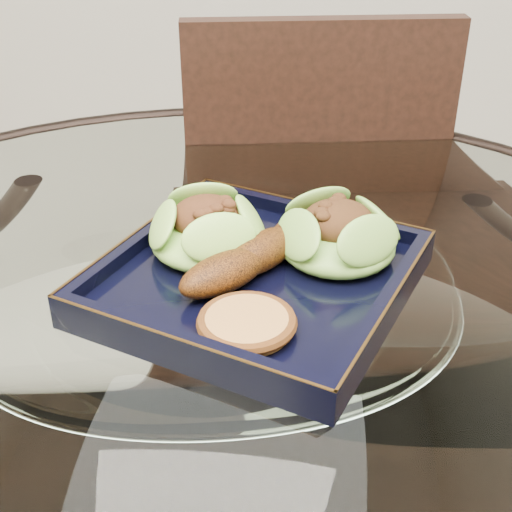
{
  "coord_description": "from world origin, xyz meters",
  "views": [
    {
      "loc": [
        0.09,
        -0.51,
        1.15
      ],
      "look_at": [
        0.03,
        0.05,
        0.8
      ],
      "focal_mm": 50.0,
      "sensor_mm": 36.0,
      "label": 1
    }
  ],
  "objects": [
    {
      "name": "crumb_patty",
      "position": [
        0.04,
        -0.04,
        0.79
      ],
      "size": [
        0.09,
        0.09,
        0.01
      ],
      "primitive_type": "cylinder",
      "rotation": [
        0.0,
        0.0,
        0.19
      ],
      "color": "#B8823D",
      "rests_on": "navy_plate"
    },
    {
      "name": "dining_chair",
      "position": [
        0.1,
        0.34,
        0.52
      ],
      "size": [
        0.46,
        0.46,
        0.93
      ],
      "rotation": [
        0.0,
        0.0,
        0.16
      ],
      "color": "black",
      "rests_on": "ground"
    },
    {
      "name": "dining_table",
      "position": [
        -0.0,
        -0.0,
        0.6
      ],
      "size": [
        1.13,
        1.13,
        0.77
      ],
      "color": "white",
      "rests_on": "ground"
    },
    {
      "name": "navy_plate",
      "position": [
        0.03,
        0.05,
        0.77
      ],
      "size": [
        0.35,
        0.35,
        0.02
      ],
      "primitive_type": "cube",
      "rotation": [
        0.0,
        0.0,
        -0.38
      ],
      "color": "black",
      "rests_on": "dining_table"
    },
    {
      "name": "lettuce_wrap_right",
      "position": [
        0.11,
        0.09,
        0.8
      ],
      "size": [
        0.13,
        0.13,
        0.04
      ],
      "primitive_type": "ellipsoid",
      "rotation": [
        0.0,
        0.0,
        0.15
      ],
      "color": "#558B28",
      "rests_on": "navy_plate"
    },
    {
      "name": "lettuce_wrap_left",
      "position": [
        -0.02,
        0.09,
        0.8
      ],
      "size": [
        0.12,
        0.12,
        0.04
      ],
      "primitive_type": "ellipsoid",
      "rotation": [
        0.0,
        0.0,
        -0.1
      ],
      "color": "#65AE32",
      "rests_on": "navy_plate"
    },
    {
      "name": "roasted_plantain",
      "position": [
        0.04,
        0.07,
        0.8
      ],
      "size": [
        0.15,
        0.17,
        0.04
      ],
      "primitive_type": "ellipsoid",
      "rotation": [
        0.0,
        0.0,
        0.92
      ],
      "color": "#592B09",
      "rests_on": "navy_plate"
    }
  ]
}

